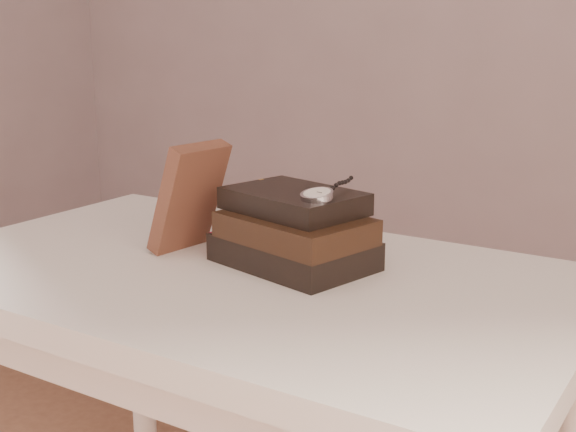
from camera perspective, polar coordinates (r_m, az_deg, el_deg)
The scene contains 5 objects.
table at distance 1.16m, azimuth -3.57°, elevation -8.26°, with size 1.00×0.60×0.75m.
book_stack at distance 1.13m, azimuth 0.48°, elevation -1.18°, with size 0.26×0.21×0.11m.
journal at distance 1.20m, azimuth -7.45°, elevation 1.42°, with size 0.03×0.11×0.18m, color #432319.
pocket_watch at distance 1.06m, azimuth 2.36°, elevation 1.68°, with size 0.06×0.15×0.02m.
eyeglasses at distance 1.23m, azimuth 0.39°, elevation 0.70°, with size 0.12×0.13×0.05m.
Camera 1 is at (0.63, -0.52, 1.10)m, focal length 47.13 mm.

